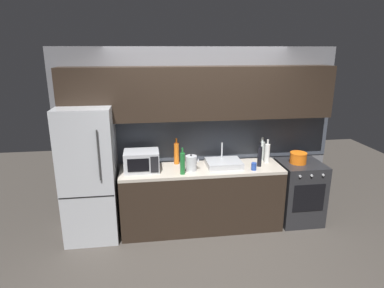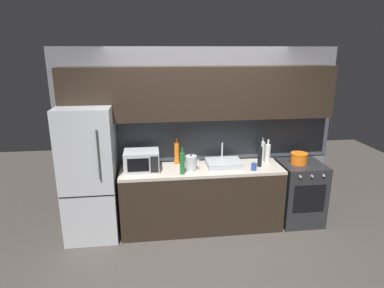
% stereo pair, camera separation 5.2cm
% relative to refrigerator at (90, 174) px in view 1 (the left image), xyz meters
% --- Properties ---
extents(ground_plane, '(10.00, 10.00, 0.00)m').
position_rel_refrigerator_xyz_m(ground_plane, '(1.49, -0.90, -0.89)').
color(ground_plane, '#3D3833').
extents(back_wall, '(3.96, 0.44, 2.50)m').
position_rel_refrigerator_xyz_m(back_wall, '(1.49, 0.30, 0.65)').
color(back_wall, slate).
rests_on(back_wall, ground).
extents(counter_run, '(2.22, 0.60, 0.90)m').
position_rel_refrigerator_xyz_m(counter_run, '(1.49, 0.00, -0.44)').
color(counter_run, black).
rests_on(counter_run, ground).
extents(refrigerator, '(0.68, 0.69, 1.79)m').
position_rel_refrigerator_xyz_m(refrigerator, '(0.00, 0.00, 0.00)').
color(refrigerator, '#ADAFB5').
rests_on(refrigerator, ground).
extents(oven_range, '(0.60, 0.62, 0.90)m').
position_rel_refrigerator_xyz_m(oven_range, '(2.94, -0.00, -0.44)').
color(oven_range, '#232326').
rests_on(oven_range, ground).
extents(microwave, '(0.46, 0.35, 0.27)m').
position_rel_refrigerator_xyz_m(microwave, '(0.68, 0.02, 0.14)').
color(microwave, '#A8AAAF').
rests_on(microwave, counter_run).
extents(sink_basin, '(0.48, 0.38, 0.30)m').
position_rel_refrigerator_xyz_m(sink_basin, '(1.81, 0.03, 0.05)').
color(sink_basin, '#ADAFB5').
rests_on(sink_basin, counter_run).
extents(kettle, '(0.19, 0.15, 0.23)m').
position_rel_refrigerator_xyz_m(kettle, '(1.33, -0.07, 0.11)').
color(kettle, '#B7BABF').
rests_on(kettle, counter_run).
extents(wine_bottle_green, '(0.06, 0.06, 0.36)m').
position_rel_refrigerator_xyz_m(wine_bottle_green, '(1.21, -0.19, 0.15)').
color(wine_bottle_green, '#1E6B2D').
rests_on(wine_bottle_green, counter_run).
extents(wine_bottle_clear, '(0.08, 0.08, 0.34)m').
position_rel_refrigerator_xyz_m(wine_bottle_clear, '(2.41, 0.21, 0.15)').
color(wine_bottle_clear, silver).
rests_on(wine_bottle_clear, counter_run).
extents(wine_bottle_dark, '(0.06, 0.06, 0.35)m').
position_rel_refrigerator_xyz_m(wine_bottle_dark, '(2.29, -0.04, 0.15)').
color(wine_bottle_dark, black).
rests_on(wine_bottle_dark, counter_run).
extents(wine_bottle_white, '(0.08, 0.08, 0.34)m').
position_rel_refrigerator_xyz_m(wine_bottle_white, '(2.45, 0.09, 0.15)').
color(wine_bottle_white, silver).
rests_on(wine_bottle_white, counter_run).
extents(wine_bottle_orange, '(0.07, 0.07, 0.37)m').
position_rel_refrigerator_xyz_m(wine_bottle_orange, '(1.16, 0.21, 0.16)').
color(wine_bottle_orange, orange).
rests_on(wine_bottle_orange, counter_run).
extents(mug_blue, '(0.07, 0.07, 0.10)m').
position_rel_refrigerator_xyz_m(mug_blue, '(2.17, -0.17, 0.06)').
color(mug_blue, '#234299').
rests_on(mug_blue, counter_run).
extents(cooking_pot, '(0.23, 0.23, 0.16)m').
position_rel_refrigerator_xyz_m(cooking_pot, '(2.88, 0.00, 0.08)').
color(cooking_pot, orange).
rests_on(cooking_pot, oven_range).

